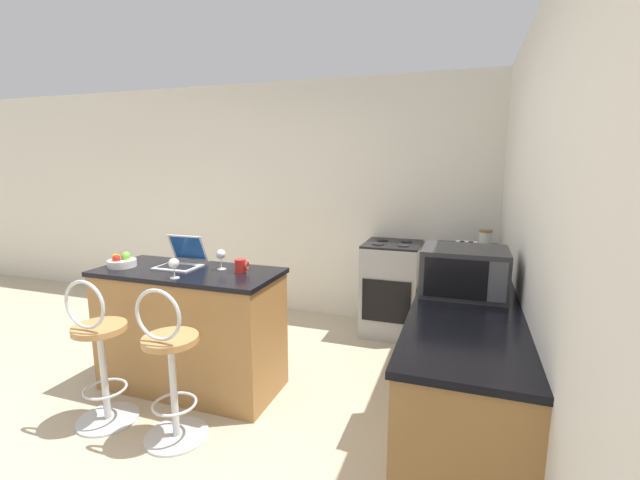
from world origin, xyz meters
name	(u,v)px	position (x,y,z in m)	size (l,w,h in m)	color
ground_plane	(181,436)	(0.00, 0.00, 0.00)	(20.00, 20.00, 0.00)	#BCAD8E
wall_back	(312,201)	(0.00, 2.47, 1.30)	(12.00, 0.06, 2.60)	silver
wall_right	(548,263)	(2.00, 0.00, 1.30)	(0.06, 12.00, 2.60)	silver
breakfast_bar	(191,329)	(-0.30, 0.57, 0.47)	(1.39, 0.62, 0.94)	#9E703D
counter_right	(464,343)	(1.69, 0.97, 0.47)	(0.60, 2.97, 0.94)	#9E703D
bar_stool_near	(100,356)	(-0.58, -0.03, 0.48)	(0.40, 0.40, 1.01)	silver
bar_stool_far	(170,369)	(-0.02, -0.03, 0.48)	(0.40, 0.40, 1.01)	silver
laptop	(182,258)	(-0.41, 0.66, 1.00)	(0.31, 0.31, 0.23)	silver
microwave	(464,271)	(1.66, 0.62, 1.08)	(0.50, 0.41, 0.29)	#2D2D30
toaster	(466,256)	(1.67, 1.32, 1.03)	(0.18, 0.31, 0.19)	silver
stove_range	(391,288)	(0.98, 2.13, 0.47)	(0.55, 0.58, 0.95)	#9EA3A8
mug_red	(241,266)	(0.12, 0.63, 0.99)	(0.10, 0.08, 0.10)	red
wine_glass_tall	(174,264)	(-0.24, 0.34, 1.04)	(0.07, 0.07, 0.14)	silver
wine_glass_short	(221,255)	(-0.06, 0.66, 1.05)	(0.07, 0.07, 0.15)	silver
mug_white	(494,253)	(1.89, 1.69, 0.99)	(0.10, 0.08, 0.10)	white
storage_jar	(485,240)	(1.83, 2.04, 1.03)	(0.12, 0.12, 0.19)	silver
fruit_bowl	(122,262)	(-0.83, 0.48, 0.98)	(0.21, 0.21, 0.11)	silver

